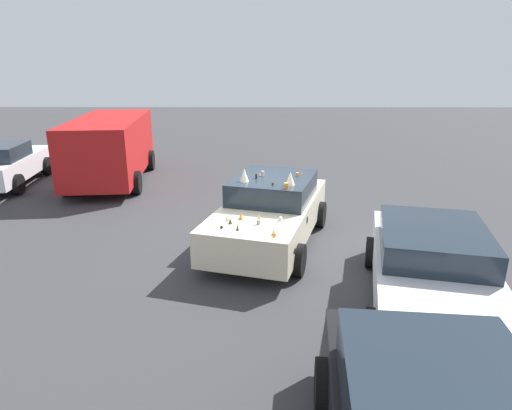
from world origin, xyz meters
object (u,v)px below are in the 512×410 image
(parked_sedan_far_right, at_px, (3,164))
(parked_van_behind_left, at_px, (110,146))
(art_car_decorated, at_px, (270,211))
(parked_sedan_row_back_center, at_px, (432,268))

(parked_sedan_far_right, bearing_deg, parked_van_behind_left, -86.26)
(art_car_decorated, bearing_deg, parked_sedan_row_back_center, 59.45)
(art_car_decorated, height_order, parked_sedan_row_back_center, art_car_decorated)
(parked_sedan_row_back_center, relative_size, parked_sedan_far_right, 1.14)
(parked_van_behind_left, bearing_deg, parked_sedan_row_back_center, -141.45)
(parked_van_behind_left, bearing_deg, art_car_decorated, -141.19)
(art_car_decorated, distance_m, parked_sedan_far_right, 9.82)
(art_car_decorated, bearing_deg, parked_sedan_far_right, -103.26)
(parked_van_behind_left, relative_size, parked_sedan_far_right, 1.33)
(parked_van_behind_left, relative_size, parked_sedan_row_back_center, 1.17)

